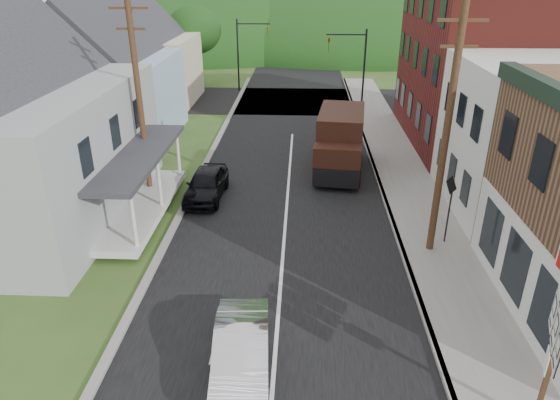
# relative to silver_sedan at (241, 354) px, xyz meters

# --- Properties ---
(ground) EXTENTS (120.00, 120.00, 0.00)m
(ground) POSITION_rel_silver_sedan_xyz_m (0.84, 3.16, -0.68)
(ground) COLOR #2D4719
(ground) RESTS_ON ground
(road) EXTENTS (9.00, 90.00, 0.02)m
(road) POSITION_rel_silver_sedan_xyz_m (0.84, 13.16, -0.68)
(road) COLOR black
(road) RESTS_ON ground
(cross_road) EXTENTS (60.00, 9.00, 0.02)m
(cross_road) POSITION_rel_silver_sedan_xyz_m (0.84, 30.16, -0.68)
(cross_road) COLOR black
(cross_road) RESTS_ON ground
(sidewalk_right) EXTENTS (2.80, 55.00, 0.15)m
(sidewalk_right) POSITION_rel_silver_sedan_xyz_m (6.74, 11.16, -0.60)
(sidewalk_right) COLOR slate
(sidewalk_right) RESTS_ON ground
(curb_right) EXTENTS (0.20, 55.00, 0.15)m
(curb_right) POSITION_rel_silver_sedan_xyz_m (5.39, 11.16, -0.60)
(curb_right) COLOR slate
(curb_right) RESTS_ON ground
(curb_left) EXTENTS (0.30, 55.00, 0.12)m
(curb_left) POSITION_rel_silver_sedan_xyz_m (-3.81, 11.16, -0.62)
(curb_left) COLOR slate
(curb_left) RESTS_ON ground
(storefront_white) EXTENTS (8.00, 7.00, 6.50)m
(storefront_white) POSITION_rel_silver_sedan_xyz_m (12.14, 10.66, 2.57)
(storefront_white) COLOR silver
(storefront_white) RESTS_ON ground
(storefront_red) EXTENTS (8.00, 12.00, 10.00)m
(storefront_red) POSITION_rel_silver_sedan_xyz_m (12.14, 20.16, 4.32)
(storefront_red) COLOR #5E1C16
(storefront_red) RESTS_ON ground
(house_blue) EXTENTS (7.14, 8.16, 7.28)m
(house_blue) POSITION_rel_silver_sedan_xyz_m (-10.16, 20.16, 3.02)
(house_blue) COLOR #95AFCC
(house_blue) RESTS_ON ground
(house_cream) EXTENTS (7.14, 8.16, 7.28)m
(house_cream) POSITION_rel_silver_sedan_xyz_m (-10.66, 29.16, 3.02)
(house_cream) COLOR #C3B897
(house_cream) RESTS_ON ground
(utility_pole_right) EXTENTS (1.60, 0.26, 9.00)m
(utility_pole_right) POSITION_rel_silver_sedan_xyz_m (6.44, 6.66, 3.98)
(utility_pole_right) COLOR #472D19
(utility_pole_right) RESTS_ON ground
(utility_pole_left) EXTENTS (1.60, 0.26, 9.00)m
(utility_pole_left) POSITION_rel_silver_sedan_xyz_m (-5.66, 11.16, 3.98)
(utility_pole_left) COLOR #472D19
(utility_pole_left) RESTS_ON ground
(traffic_signal_right) EXTENTS (2.87, 0.20, 6.00)m
(traffic_signal_right) POSITION_rel_silver_sedan_xyz_m (5.15, 26.66, 3.08)
(traffic_signal_right) COLOR black
(traffic_signal_right) RESTS_ON ground
(traffic_signal_left) EXTENTS (2.87, 0.20, 6.00)m
(traffic_signal_left) POSITION_rel_silver_sedan_xyz_m (-3.46, 33.66, 3.08)
(traffic_signal_left) COLOR black
(traffic_signal_left) RESTS_ON ground
(tree_left_c) EXTENTS (5.80, 5.80, 8.41)m
(tree_left_c) POSITION_rel_silver_sedan_xyz_m (-18.16, 23.16, 5.26)
(tree_left_c) COLOR #382616
(tree_left_c) RESTS_ON ground
(tree_left_d) EXTENTS (4.80, 4.80, 6.94)m
(tree_left_d) POSITION_rel_silver_sedan_xyz_m (-8.16, 35.16, 4.21)
(tree_left_d) COLOR #382616
(tree_left_d) RESTS_ON ground
(forested_ridge) EXTENTS (90.00, 30.00, 16.00)m
(forested_ridge) POSITION_rel_silver_sedan_xyz_m (0.84, 58.16, -0.68)
(forested_ridge) COLOR #133610
(forested_ridge) RESTS_ON ground
(silver_sedan) EXTENTS (1.72, 4.19, 1.35)m
(silver_sedan) POSITION_rel_silver_sedan_xyz_m (0.00, 0.00, 0.00)
(silver_sedan) COLOR silver
(silver_sedan) RESTS_ON ground
(dark_sedan) EXTENTS (1.79, 4.11, 1.38)m
(dark_sedan) POSITION_rel_silver_sedan_xyz_m (-2.96, 11.16, 0.01)
(dark_sedan) COLOR black
(dark_sedan) RESTS_ON ground
(delivery_van) EXTENTS (2.91, 5.87, 3.16)m
(delivery_van) POSITION_rel_silver_sedan_xyz_m (3.46, 14.84, 0.92)
(delivery_van) COLOR black
(delivery_van) RESTS_ON ground
(route_sign_cluster) EXTENTS (0.79, 1.89, 3.50)m
(route_sign_cluster) POSITION_rel_silver_sedan_xyz_m (7.04, -1.36, 1.74)
(route_sign_cluster) COLOR #472D19
(route_sign_cluster) RESTS_ON sidewalk_right
(warning_sign) EXTENTS (0.21, 0.75, 2.78)m
(warning_sign) POSITION_rel_silver_sedan_xyz_m (7.11, 7.21, 1.25)
(warning_sign) COLOR black
(warning_sign) RESTS_ON sidewalk_right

